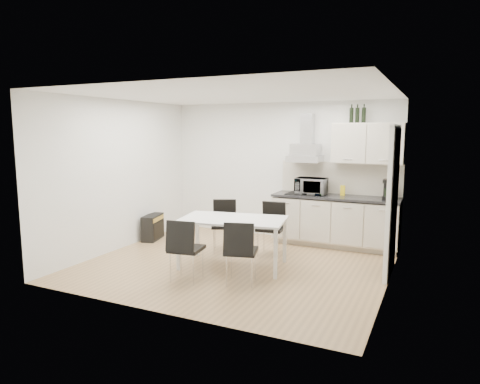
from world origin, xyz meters
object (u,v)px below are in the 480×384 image
(dining_table, at_px, (233,223))
(guitar_amp, at_px, (153,227))
(chair_near_left, at_px, (187,250))
(floor_speaker, at_px, (238,226))
(chair_near_right, at_px, (241,252))
(chair_far_right, at_px, (271,229))
(chair_far_left, at_px, (224,226))
(kitchenette, at_px, (338,201))

(dining_table, distance_m, guitar_amp, 2.30)
(chair_near_left, xyz_separation_m, floor_speaker, (-0.56, 2.85, -0.31))
(chair_near_left, height_order, floor_speaker, chair_near_left)
(chair_near_right, relative_size, guitar_amp, 1.44)
(dining_table, relative_size, chair_near_right, 1.93)
(chair_near_left, bearing_deg, chair_far_right, 61.12)
(chair_far_right, height_order, chair_near_right, same)
(chair_near_left, distance_m, guitar_amp, 2.45)
(chair_far_right, xyz_separation_m, floor_speaker, (-1.17, 1.21, -0.31))
(chair_far_left, relative_size, chair_far_right, 1.00)
(guitar_amp, relative_size, floor_speaker, 2.39)
(chair_far_right, bearing_deg, chair_near_left, 64.71)
(dining_table, height_order, guitar_amp, dining_table)
(chair_far_left, height_order, chair_near_left, same)
(kitchenette, height_order, chair_far_left, kitchenette)
(kitchenette, distance_m, floor_speaker, 2.18)
(kitchenette, bearing_deg, dining_table, -122.88)
(chair_near_left, relative_size, chair_near_right, 1.00)
(chair_far_left, xyz_separation_m, floor_speaker, (-0.36, 1.32, -0.31))
(chair_far_right, relative_size, chair_near_left, 1.00)
(dining_table, height_order, chair_near_right, chair_near_right)
(kitchenette, height_order, guitar_amp, kitchenette)
(chair_far_left, height_order, chair_near_right, same)
(chair_far_left, xyz_separation_m, chair_far_right, (0.81, 0.12, 0.00))
(floor_speaker, bearing_deg, dining_table, -50.23)
(chair_far_left, relative_size, floor_speaker, 3.44)
(kitchenette, distance_m, chair_near_right, 2.61)
(guitar_amp, xyz_separation_m, floor_speaker, (1.24, 1.20, -0.11))
(kitchenette, bearing_deg, floor_speaker, 175.41)
(kitchenette, relative_size, chair_near_left, 2.86)
(chair_near_left, height_order, chair_near_right, same)
(chair_near_right, distance_m, floor_speaker, 2.94)
(kitchenette, xyz_separation_m, chair_far_left, (-1.70, -1.16, -0.39))
(chair_near_left, xyz_separation_m, chair_near_right, (0.73, 0.22, 0.00))
(chair_far_right, bearing_deg, chair_near_right, 89.97)
(chair_far_right, relative_size, chair_near_right, 1.00)
(chair_near_right, relative_size, floor_speaker, 3.44)
(chair_far_left, bearing_deg, chair_near_right, 100.46)
(chair_far_left, relative_size, chair_near_left, 1.00)
(chair_near_left, bearing_deg, chair_near_right, 8.19)
(kitchenette, distance_m, chair_far_left, 2.09)
(kitchenette, height_order, floor_speaker, kitchenette)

